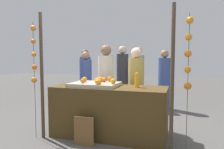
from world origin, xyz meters
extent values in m
plane|color=#565451|center=(0.00, 0.00, 0.00)|extent=(24.00, 24.00, 0.00)
cube|color=#4C3819|center=(0.00, 0.00, 0.44)|extent=(1.98, 0.77, 0.89)
cube|color=#B2AD99|center=(-0.27, -0.01, 0.92)|extent=(0.83, 0.64, 0.06)
sphere|color=orange|center=(-0.45, -0.13, 0.99)|extent=(0.08, 0.08, 0.08)
sphere|color=orange|center=(-0.23, 0.08, 0.99)|extent=(0.09, 0.09, 0.09)
sphere|color=orange|center=(-0.13, -0.24, 0.99)|extent=(0.09, 0.09, 0.09)
sphere|color=orange|center=(-0.13, -0.16, 0.99)|extent=(0.08, 0.08, 0.08)
sphere|color=orange|center=(-0.07, 0.25, 0.99)|extent=(0.09, 0.09, 0.09)
sphere|color=orange|center=(-0.15, 0.15, 0.99)|extent=(0.08, 0.08, 0.08)
sphere|color=orange|center=(-0.23, -0.01, 0.99)|extent=(0.08, 0.08, 0.08)
sphere|color=orange|center=(-0.51, 0.06, 0.99)|extent=(0.09, 0.09, 0.09)
sphere|color=orange|center=(0.09, -0.07, 0.99)|extent=(0.09, 0.09, 0.09)
sphere|color=orange|center=(-0.22, 0.19, 0.99)|extent=(0.09, 0.09, 0.09)
cylinder|color=#F5A117|center=(0.48, 0.05, 1.00)|extent=(0.08, 0.08, 0.24)
cylinder|color=yellow|center=(0.48, 0.05, 1.13)|extent=(0.04, 0.04, 0.02)
cube|color=brown|center=(-0.25, -0.54, 0.23)|extent=(0.34, 0.01, 0.48)
cube|color=black|center=(-0.25, -0.52, 0.23)|extent=(0.31, 0.02, 0.45)
cylinder|color=beige|center=(-0.30, 0.69, 0.71)|extent=(0.33, 0.33, 1.43)
sphere|color=brown|center=(-0.30, 0.69, 1.54)|extent=(0.22, 0.22, 0.22)
cylinder|color=tan|center=(0.33, 0.73, 0.69)|extent=(0.32, 0.32, 1.38)
sphere|color=beige|center=(0.33, 0.73, 1.48)|extent=(0.21, 0.21, 0.21)
cylinder|color=#333338|center=(-0.44, 2.54, 0.74)|extent=(0.35, 0.35, 1.49)
sphere|color=beige|center=(-0.44, 2.54, 1.61)|extent=(0.23, 0.23, 0.23)
cylinder|color=#99999E|center=(0.06, 2.31, 0.72)|extent=(0.34, 0.34, 1.45)
sphere|color=tan|center=(0.06, 2.31, 1.56)|extent=(0.23, 0.23, 0.23)
cylinder|color=#384C8C|center=(-1.14, 1.51, 0.67)|extent=(0.31, 0.31, 1.34)
sphere|color=#A87A59|center=(-1.14, 1.51, 1.44)|extent=(0.21, 0.21, 0.21)
cylinder|color=#384C8C|center=(-1.56, 2.38, 0.70)|extent=(0.33, 0.33, 1.41)
sphere|color=brown|center=(-1.56, 2.38, 1.52)|extent=(0.22, 0.22, 0.22)
cylinder|color=#384C8C|center=(0.77, 2.36, 0.69)|extent=(0.32, 0.32, 1.38)
sphere|color=#A87A59|center=(0.77, 2.36, 1.49)|extent=(0.22, 0.22, 0.22)
cylinder|color=#473828|center=(-1.07, -0.43, 1.07)|extent=(0.06, 0.06, 2.14)
cylinder|color=#473828|center=(1.07, -0.43, 1.07)|extent=(0.06, 0.06, 2.14)
cylinder|color=#2D4C23|center=(-1.19, -0.46, 0.99)|extent=(0.01, 0.01, 1.98)
sphere|color=orange|center=(-1.18, -0.46, 1.88)|extent=(0.09, 0.09, 0.09)
sphere|color=orange|center=(-1.19, -0.47, 1.67)|extent=(0.08, 0.08, 0.08)
sphere|color=orange|center=(-1.19, -0.47, 1.45)|extent=(0.08, 0.08, 0.08)
sphere|color=orange|center=(-1.19, -0.46, 1.23)|extent=(0.09, 0.09, 0.09)
sphere|color=orange|center=(-1.20, -0.47, 1.01)|extent=(0.10, 0.10, 0.10)
cylinder|color=#2D4C23|center=(1.28, -0.48, 0.99)|extent=(0.01, 0.01, 1.98)
sphere|color=orange|center=(1.28, -0.49, 1.88)|extent=(0.10, 0.10, 0.10)
sphere|color=orange|center=(1.27, -0.48, 1.67)|extent=(0.09, 0.09, 0.09)
sphere|color=orange|center=(1.27, -0.47, 1.45)|extent=(0.10, 0.10, 0.10)
sphere|color=orange|center=(1.27, -0.48, 1.23)|extent=(0.09, 0.09, 0.09)
sphere|color=orange|center=(1.28, -0.49, 1.01)|extent=(0.10, 0.10, 0.10)
camera|label=1|loc=(1.18, -3.55, 1.40)|focal=34.56mm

